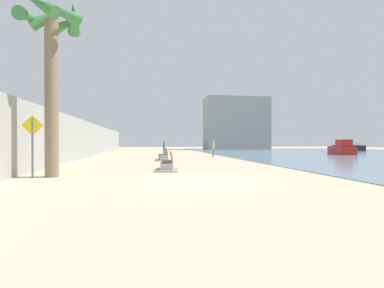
% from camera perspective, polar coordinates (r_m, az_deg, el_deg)
% --- Properties ---
extents(ground_plane, '(120.00, 120.00, 0.00)m').
position_cam_1_polar(ground_plane, '(29.00, -5.13, -2.49)').
color(ground_plane, '#C6B793').
extents(seawall, '(0.80, 64.00, 3.34)m').
position_cam_1_polar(seawall, '(29.48, -19.85, 0.78)').
color(seawall, '#9E9E99').
rests_on(seawall, ground).
extents(palm_tree, '(2.64, 2.93, 7.67)m').
position_cam_1_polar(palm_tree, '(14.46, -24.78, 16.50)').
color(palm_tree, '#7A6651').
rests_on(palm_tree, ground).
extents(bench_near, '(1.29, 2.19, 0.98)m').
position_cam_1_polar(bench_near, '(15.52, -4.62, -4.14)').
color(bench_near, '#9E9E99').
rests_on(bench_near, ground).
extents(bench_far, '(1.16, 2.13, 0.98)m').
position_cam_1_polar(bench_far, '(23.76, -5.38, -2.57)').
color(bench_far, '#9E9E99').
rests_on(bench_far, ground).
extents(person_walking, '(0.30, 0.49, 1.58)m').
position_cam_1_polar(person_walking, '(29.67, 4.02, -0.67)').
color(person_walking, teal).
rests_on(person_walking, ground).
extents(person_standing, '(0.24, 0.52, 1.57)m').
position_cam_1_polar(person_standing, '(32.09, -5.31, -0.61)').
color(person_standing, navy).
rests_on(person_standing, ground).
extents(boat_far_left, '(2.73, 5.17, 1.84)m').
position_cam_1_polar(boat_far_left, '(55.25, 27.45, -0.43)').
color(boat_far_left, black).
rests_on(boat_far_left, water_bay).
extents(boat_mid_bay, '(2.94, 5.08, 1.69)m').
position_cam_1_polar(boat_mid_bay, '(38.81, 26.38, -0.82)').
color(boat_mid_bay, red).
rests_on(boat_mid_bay, water_bay).
extents(pedestrian_sign, '(0.85, 0.08, 2.55)m').
position_cam_1_polar(pedestrian_sign, '(13.96, -27.84, 0.89)').
color(pedestrian_sign, slate).
rests_on(pedestrian_sign, ground).
extents(harbor_building, '(12.00, 6.00, 10.00)m').
position_cam_1_polar(harbor_building, '(59.57, 8.27, 3.80)').
color(harbor_building, gray).
rests_on(harbor_building, ground).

